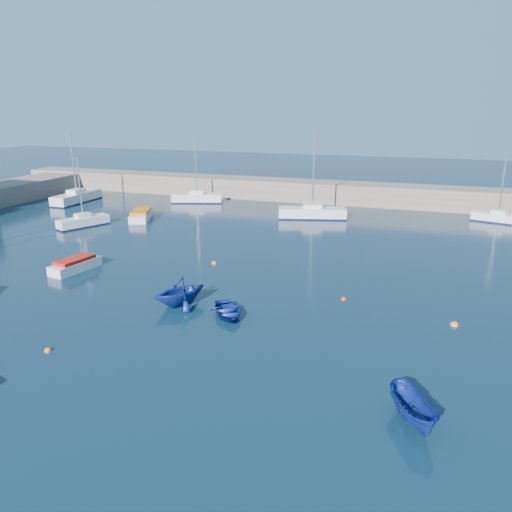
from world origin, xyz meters
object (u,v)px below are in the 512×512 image
(sailboat_4, at_px, (77,197))
(sailboat_5, at_px, (197,198))
(dinghy_left, at_px, (179,291))
(motorboat_2, at_px, (141,215))
(dinghy_right, at_px, (413,410))
(sailboat_3, at_px, (83,221))
(dinghy_center, at_px, (228,311))
(sailboat_6, at_px, (312,212))
(sailboat_7, at_px, (498,218))
(motorboat_1, at_px, (75,265))

(sailboat_4, relative_size, sailboat_5, 1.19)
(sailboat_4, distance_m, dinghy_left, 39.83)
(motorboat_2, bearing_deg, dinghy_right, -65.77)
(sailboat_5, bearing_deg, sailboat_4, 90.92)
(sailboat_3, relative_size, dinghy_center, 2.26)
(dinghy_right, bearing_deg, sailboat_3, 118.38)
(sailboat_3, distance_m, dinghy_left, 25.26)
(sailboat_5, xyz_separation_m, dinghy_center, (17.61, -32.94, -0.31))
(dinghy_center, xyz_separation_m, dinghy_left, (-3.56, 0.67, 0.62))
(sailboat_6, bearing_deg, motorboat_2, 94.70)
(dinghy_center, distance_m, dinghy_right, 13.37)
(sailboat_3, bearing_deg, sailboat_7, 45.53)
(sailboat_3, xyz_separation_m, sailboat_4, (-9.53, 11.21, 0.12))
(sailboat_5, relative_size, motorboat_2, 1.54)
(motorboat_1, relative_size, dinghy_right, 1.30)
(sailboat_7, xyz_separation_m, motorboat_1, (-32.87, -28.71, -0.06))
(sailboat_3, height_order, dinghy_center, sailboat_3)
(sailboat_3, height_order, sailboat_5, sailboat_5)
(sailboat_3, relative_size, sailboat_6, 0.73)
(sailboat_3, distance_m, sailboat_4, 14.72)
(motorboat_2, relative_size, dinghy_center, 1.77)
(motorboat_1, bearing_deg, dinghy_right, -15.25)
(motorboat_2, height_order, dinghy_left, dinghy_left)
(sailboat_5, relative_size, sailboat_7, 1.23)
(sailboat_4, height_order, dinghy_center, sailboat_4)
(sailboat_4, relative_size, dinghy_right, 3.09)
(dinghy_right, bearing_deg, sailboat_5, 99.02)
(sailboat_5, xyz_separation_m, dinghy_left, (14.05, -32.27, 0.31))
(dinghy_left, bearing_deg, motorboat_2, 159.29)
(dinghy_right, bearing_deg, motorboat_2, 109.64)
(sailboat_7, bearing_deg, dinghy_right, -174.33)
(sailboat_5, relative_size, motorboat_1, 2.00)
(sailboat_3, xyz_separation_m, motorboat_2, (3.84, 5.14, -0.05))
(sailboat_7, bearing_deg, sailboat_4, 111.70)
(sailboat_3, bearing_deg, dinghy_left, -15.27)
(sailboat_3, distance_m, dinghy_right, 41.86)
(motorboat_2, bearing_deg, sailboat_4, 133.83)
(sailboat_3, relative_size, sailboat_7, 1.02)
(sailboat_5, distance_m, dinghy_right, 49.59)
(dinghy_center, bearing_deg, dinghy_right, -69.23)
(sailboat_3, height_order, motorboat_1, sailboat_3)
(sailboat_7, height_order, dinghy_left, sailboat_7)
(sailboat_4, distance_m, sailboat_7, 51.32)
(motorboat_2, relative_size, dinghy_right, 1.69)
(sailboat_3, height_order, sailboat_4, sailboat_4)
(dinghy_right, bearing_deg, motorboat_1, 128.84)
(sailboat_4, bearing_deg, motorboat_1, -52.40)
(motorboat_1, xyz_separation_m, dinghy_center, (14.43, -4.29, -0.15))
(sailboat_4, relative_size, dinghy_center, 3.23)
(sailboat_3, height_order, dinghy_right, sailboat_3)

